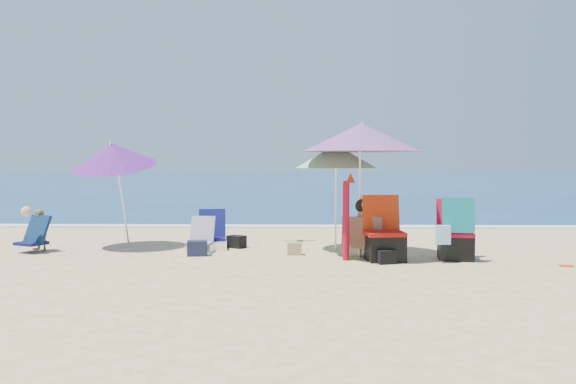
{
  "coord_description": "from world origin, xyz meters",
  "views": [
    {
      "loc": [
        -0.05,
        -9.29,
        1.64
      ],
      "look_at": [
        -0.3,
        1.0,
        1.1
      ],
      "focal_mm": 36.04,
      "sensor_mm": 36.0,
      "label": 1
    }
  ],
  "objects_px": {
    "umbrella_blue": "(113,155)",
    "camp_chair_right": "(455,237)",
    "umbrella_striped": "(336,156)",
    "umbrella_turquoise": "(361,137)",
    "furled_umbrella": "(347,212)",
    "camp_chair_left": "(384,241)",
    "chair_rainbow": "(201,242)",
    "person_center": "(364,229)",
    "person_left": "(38,230)",
    "chair_navy": "(212,238)"
  },
  "relations": [
    {
      "from": "umbrella_blue",
      "to": "person_center",
      "type": "xyz_separation_m",
      "value": [
        4.62,
        -0.96,
        -1.28
      ]
    },
    {
      "from": "chair_rainbow",
      "to": "person_center",
      "type": "height_order",
      "value": "person_center"
    },
    {
      "from": "camp_chair_left",
      "to": "umbrella_turquoise",
      "type": "bearing_deg",
      "value": 127.93
    },
    {
      "from": "chair_navy",
      "to": "person_left",
      "type": "xyz_separation_m",
      "value": [
        -3.14,
        -0.39,
        0.2
      ]
    },
    {
      "from": "umbrella_turquoise",
      "to": "camp_chair_right",
      "type": "distance_m",
      "value": 2.31
    },
    {
      "from": "person_center",
      "to": "person_left",
      "type": "bearing_deg",
      "value": 174.64
    },
    {
      "from": "umbrella_turquoise",
      "to": "umbrella_blue",
      "type": "xyz_separation_m",
      "value": [
        -4.58,
        0.81,
        -0.29
      ]
    },
    {
      "from": "umbrella_striped",
      "to": "person_center",
      "type": "bearing_deg",
      "value": -60.95
    },
    {
      "from": "umbrella_blue",
      "to": "chair_navy",
      "type": "distance_m",
      "value": 2.44
    },
    {
      "from": "umbrella_turquoise",
      "to": "chair_navy",
      "type": "bearing_deg",
      "value": 163.68
    },
    {
      "from": "umbrella_striped",
      "to": "person_left",
      "type": "relative_size",
      "value": 2.33
    },
    {
      "from": "umbrella_striped",
      "to": "camp_chair_left",
      "type": "relative_size",
      "value": 1.84
    },
    {
      "from": "umbrella_turquoise",
      "to": "camp_chair_right",
      "type": "bearing_deg",
      "value": -13.43
    },
    {
      "from": "chair_rainbow",
      "to": "camp_chair_right",
      "type": "xyz_separation_m",
      "value": [
        4.41,
        -0.79,
        0.21
      ]
    },
    {
      "from": "camp_chair_left",
      "to": "camp_chair_right",
      "type": "bearing_deg",
      "value": 3.95
    },
    {
      "from": "chair_rainbow",
      "to": "chair_navy",
      "type": "bearing_deg",
      "value": 67.23
    },
    {
      "from": "umbrella_blue",
      "to": "furled_umbrella",
      "type": "xyz_separation_m",
      "value": [
        4.3,
        -1.27,
        -0.97
      ]
    },
    {
      "from": "umbrella_blue",
      "to": "umbrella_striped",
      "type": "bearing_deg",
      "value": -2.3
    },
    {
      "from": "camp_chair_right",
      "to": "person_center",
      "type": "bearing_deg",
      "value": 171.66
    },
    {
      "from": "furled_umbrella",
      "to": "camp_chair_left",
      "type": "height_order",
      "value": "furled_umbrella"
    },
    {
      "from": "chair_navy",
      "to": "person_center",
      "type": "distance_m",
      "value": 2.93
    },
    {
      "from": "person_left",
      "to": "umbrella_turquoise",
      "type": "bearing_deg",
      "value": -3.96
    },
    {
      "from": "furled_umbrella",
      "to": "person_center",
      "type": "xyz_separation_m",
      "value": [
        0.32,
        0.31,
        -0.32
      ]
    },
    {
      "from": "umbrella_blue",
      "to": "chair_navy",
      "type": "xyz_separation_m",
      "value": [
        1.87,
        -0.01,
        -1.58
      ]
    },
    {
      "from": "camp_chair_left",
      "to": "camp_chair_right",
      "type": "relative_size",
      "value": 1.02
    },
    {
      "from": "furled_umbrella",
      "to": "person_center",
      "type": "bearing_deg",
      "value": 44.87
    },
    {
      "from": "chair_rainbow",
      "to": "person_center",
      "type": "bearing_deg",
      "value": -11.14
    },
    {
      "from": "furled_umbrella",
      "to": "person_left",
      "type": "relative_size",
      "value": 1.71
    },
    {
      "from": "umbrella_blue",
      "to": "camp_chair_right",
      "type": "relative_size",
      "value": 2.04
    },
    {
      "from": "umbrella_turquoise",
      "to": "umbrella_striped",
      "type": "height_order",
      "value": "umbrella_turquoise"
    },
    {
      "from": "furled_umbrella",
      "to": "chair_rainbow",
      "type": "relative_size",
      "value": 2.32
    },
    {
      "from": "umbrella_striped",
      "to": "person_center",
      "type": "height_order",
      "value": "umbrella_striped"
    },
    {
      "from": "umbrella_turquoise",
      "to": "umbrella_blue",
      "type": "bearing_deg",
      "value": 169.98
    },
    {
      "from": "person_left",
      "to": "chair_rainbow",
      "type": "bearing_deg",
      "value": 0.37
    },
    {
      "from": "umbrella_striped",
      "to": "umbrella_turquoise",
      "type": "bearing_deg",
      "value": -58.17
    },
    {
      "from": "person_center",
      "to": "umbrella_blue",
      "type": "bearing_deg",
      "value": 168.29
    },
    {
      "from": "furled_umbrella",
      "to": "camp_chair_left",
      "type": "xyz_separation_m",
      "value": [
        0.63,
        0.01,
        -0.48
      ]
    },
    {
      "from": "umbrella_turquoise",
      "to": "person_left",
      "type": "height_order",
      "value": "umbrella_turquoise"
    },
    {
      "from": "camp_chair_left",
      "to": "person_left",
      "type": "distance_m",
      "value": 6.27
    },
    {
      "from": "umbrella_blue",
      "to": "chair_rainbow",
      "type": "xyz_separation_m",
      "value": [
        1.71,
        -0.38,
        -1.6
      ]
    },
    {
      "from": "person_center",
      "to": "furled_umbrella",
      "type": "bearing_deg",
      "value": -135.13
    },
    {
      "from": "furled_umbrella",
      "to": "chair_navy",
      "type": "relative_size",
      "value": 1.94
    },
    {
      "from": "chair_navy",
      "to": "umbrella_turquoise",
      "type": "bearing_deg",
      "value": -16.32
    },
    {
      "from": "umbrella_turquoise",
      "to": "furled_umbrella",
      "type": "height_order",
      "value": "umbrella_turquoise"
    },
    {
      "from": "umbrella_striped",
      "to": "person_center",
      "type": "distance_m",
      "value": 1.55
    },
    {
      "from": "umbrella_blue",
      "to": "furled_umbrella",
      "type": "distance_m",
      "value": 4.59
    },
    {
      "from": "umbrella_turquoise",
      "to": "umbrella_blue",
      "type": "distance_m",
      "value": 4.66
    },
    {
      "from": "camp_chair_right",
      "to": "umbrella_striped",
      "type": "bearing_deg",
      "value": 152.49
    },
    {
      "from": "umbrella_striped",
      "to": "person_center",
      "type": "relative_size",
      "value": 1.99
    },
    {
      "from": "camp_chair_right",
      "to": "umbrella_blue",
      "type": "bearing_deg",
      "value": 169.11
    }
  ]
}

